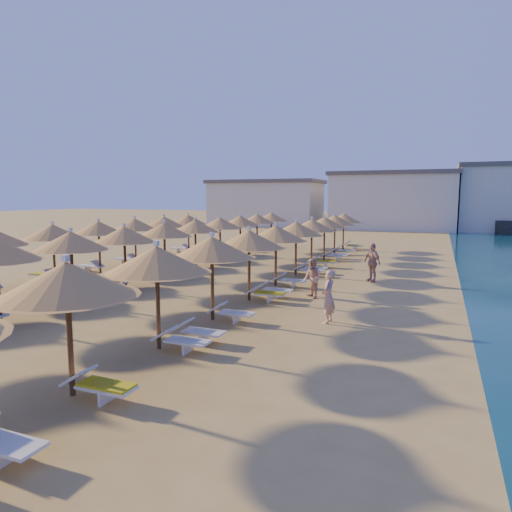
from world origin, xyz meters
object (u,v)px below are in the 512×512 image
at_px(beachgoer_b, 312,278).
at_px(beachgoer_a, 328,297).
at_px(beachgoer_c, 372,262).
at_px(parasol_row_east, 276,234).
at_px(parasol_row_west, 164,231).

relative_size(beachgoer_b, beachgoer_a, 0.92).
distance_m(beachgoer_b, beachgoer_c, 4.97).
xyz_separation_m(parasol_row_east, beachgoer_c, (4.03, 2.79, -1.47)).
distance_m(beachgoer_b, beachgoer_a, 3.79).
bearing_deg(beachgoer_a, beachgoer_c, -179.67).
bearing_deg(beachgoer_b, beachgoer_c, 117.08).
height_order(parasol_row_west, beachgoer_a, parasol_row_west).
bearing_deg(beachgoer_a, beachgoer_b, -154.55).
bearing_deg(parasol_row_east, beachgoer_b, -39.29).
distance_m(parasol_row_east, beachgoer_c, 5.12).
relative_size(beachgoer_a, beachgoer_c, 0.93).
relative_size(parasol_row_west, beachgoer_b, 21.34).
xyz_separation_m(beachgoer_a, beachgoer_c, (0.31, 8.12, 0.07)).
relative_size(beachgoer_b, beachgoer_c, 0.85).
relative_size(parasol_row_west, beachgoer_c, 18.23).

